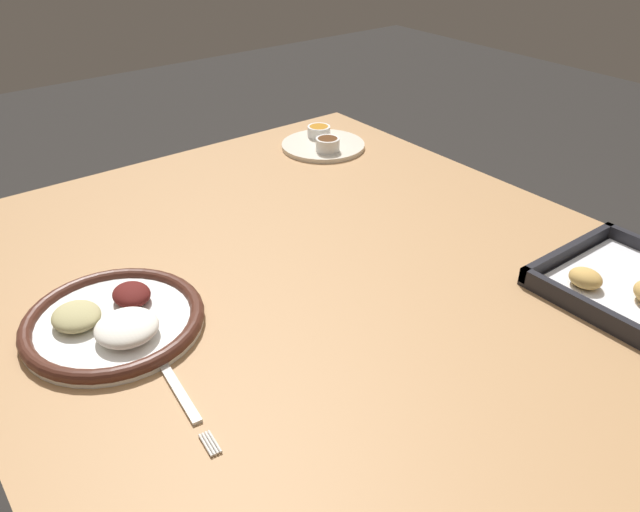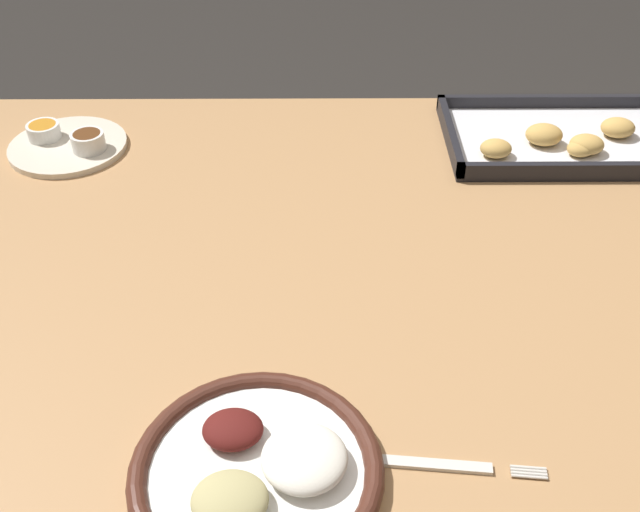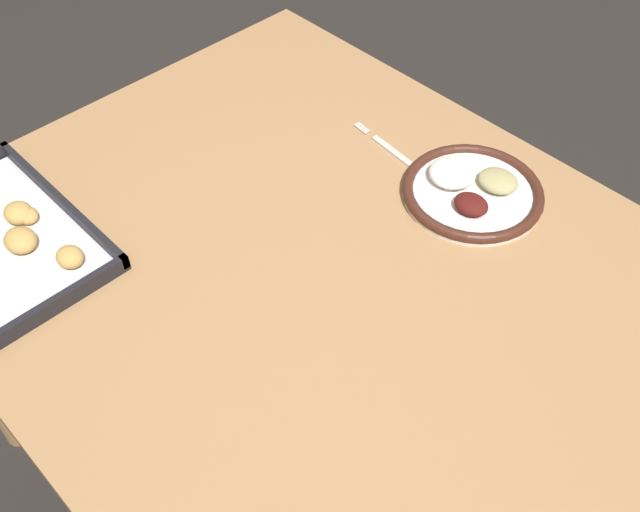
# 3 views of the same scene
# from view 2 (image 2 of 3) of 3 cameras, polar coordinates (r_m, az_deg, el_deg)

# --- Properties ---
(dining_table) EXTENTS (1.22, 1.01, 0.74)m
(dining_table) POSITION_cam_2_polar(r_m,az_deg,el_deg) (1.04, 1.50, -5.48)
(dining_table) COLOR #AD7F51
(dining_table) RESTS_ON ground_plane
(dinner_plate) EXTENTS (0.25, 0.25, 0.04)m
(dinner_plate) POSITION_cam_2_polar(r_m,az_deg,el_deg) (0.75, -4.69, -15.94)
(dinner_plate) COLOR white
(dinner_plate) RESTS_ON dining_table
(fork) EXTENTS (0.20, 0.03, 0.00)m
(fork) POSITION_cam_2_polar(r_m,az_deg,el_deg) (0.77, 8.50, -15.44)
(fork) COLOR silver
(fork) RESTS_ON dining_table
(saucer_plate) EXTENTS (0.19, 0.19, 0.04)m
(saucer_plate) POSITION_cam_2_polar(r_m,az_deg,el_deg) (1.30, -18.67, 8.17)
(saucer_plate) COLOR beige
(saucer_plate) RESTS_ON dining_table
(baking_tray) EXTENTS (0.40, 0.24, 0.04)m
(baking_tray) POSITION_cam_2_polar(r_m,az_deg,el_deg) (1.30, 18.25, 8.50)
(baking_tray) COLOR black
(baking_tray) RESTS_ON dining_table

